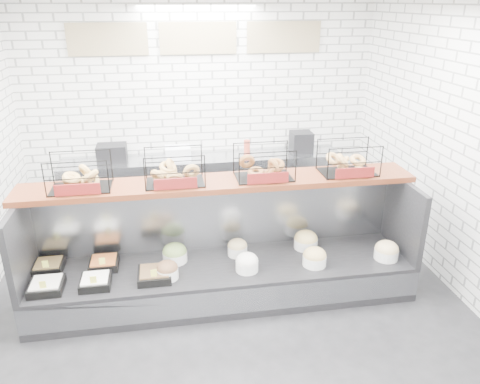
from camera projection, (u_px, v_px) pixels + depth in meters
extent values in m
plane|color=black|center=(228.00, 312.00, 4.83)|extent=(5.50, 5.50, 0.00)
cube|color=white|center=(200.00, 110.00, 6.77)|extent=(5.00, 0.02, 3.00)
cube|color=white|center=(476.00, 161.00, 4.64)|extent=(0.02, 5.50, 3.00)
cube|color=tan|center=(107.00, 39.00, 6.17)|extent=(1.05, 0.03, 0.42)
cube|color=tan|center=(198.00, 38.00, 6.36)|extent=(1.05, 0.03, 0.42)
cube|color=tan|center=(284.00, 37.00, 6.54)|extent=(1.05, 0.03, 0.42)
cube|color=black|center=(224.00, 279.00, 5.03)|extent=(4.00, 0.90, 0.40)
cube|color=#93969B|center=(230.00, 302.00, 4.63)|extent=(4.00, 0.03, 0.28)
cube|color=#93969B|center=(219.00, 213.00, 5.17)|extent=(4.00, 0.08, 0.80)
cube|color=black|center=(21.00, 245.00, 4.50)|extent=(0.06, 0.90, 0.80)
cube|color=black|center=(402.00, 216.00, 5.10)|extent=(0.06, 0.90, 0.80)
cube|color=black|center=(47.00, 286.00, 4.48)|extent=(0.31, 0.31, 0.08)
cube|color=silver|center=(46.00, 283.00, 4.47)|extent=(0.27, 0.27, 0.04)
cube|color=#FFFC58|center=(43.00, 285.00, 4.35)|extent=(0.06, 0.01, 0.08)
cube|color=black|center=(49.00, 267.00, 4.81)|extent=(0.29, 0.29, 0.08)
cube|color=brown|center=(48.00, 264.00, 4.80)|extent=(0.25, 0.25, 0.04)
cube|color=#FFFC58|center=(45.00, 264.00, 4.69)|extent=(0.06, 0.01, 0.08)
cube|color=black|center=(96.00, 282.00, 4.55)|extent=(0.29, 0.29, 0.08)
cube|color=white|center=(95.00, 279.00, 4.54)|extent=(0.25, 0.25, 0.04)
cube|color=#FFFC58|center=(93.00, 280.00, 4.43)|extent=(0.06, 0.01, 0.08)
cube|color=black|center=(104.00, 264.00, 4.87)|extent=(0.29, 0.29, 0.08)
cube|color=orange|center=(104.00, 261.00, 4.85)|extent=(0.25, 0.25, 0.04)
cube|color=#FFFC58|center=(102.00, 261.00, 4.74)|extent=(0.06, 0.01, 0.08)
cube|color=black|center=(155.00, 275.00, 4.67)|extent=(0.33, 0.33, 0.08)
cube|color=brown|center=(154.00, 272.00, 4.66)|extent=(0.28, 0.28, 0.04)
cube|color=#FFFC58|center=(154.00, 273.00, 4.53)|extent=(0.06, 0.01, 0.08)
cylinder|color=white|center=(168.00, 273.00, 4.67)|extent=(0.22, 0.22, 0.11)
ellipsoid|color=brown|center=(167.00, 268.00, 4.65)|extent=(0.21, 0.21, 0.15)
cylinder|color=white|center=(175.00, 256.00, 4.98)|extent=(0.26, 0.26, 0.11)
ellipsoid|color=#78974D|center=(175.00, 251.00, 4.95)|extent=(0.26, 0.26, 0.18)
cylinder|color=white|center=(247.00, 266.00, 4.81)|extent=(0.24, 0.24, 0.11)
ellipsoid|color=white|center=(247.00, 261.00, 4.78)|extent=(0.23, 0.23, 0.16)
cylinder|color=white|center=(237.00, 250.00, 5.10)|extent=(0.22, 0.22, 0.11)
ellipsoid|color=tan|center=(237.00, 245.00, 5.08)|extent=(0.21, 0.21, 0.15)
cylinder|color=white|center=(314.00, 260.00, 4.91)|extent=(0.25, 0.25, 0.11)
ellipsoid|color=tan|center=(315.00, 255.00, 4.88)|extent=(0.24, 0.24, 0.17)
cylinder|color=white|center=(306.00, 243.00, 5.25)|extent=(0.26, 0.26, 0.11)
ellipsoid|color=#E7C976|center=(306.00, 238.00, 5.23)|extent=(0.26, 0.26, 0.18)
cylinder|color=white|center=(386.00, 254.00, 5.03)|extent=(0.26, 0.26, 0.11)
ellipsoid|color=#DDBF88|center=(387.00, 249.00, 5.01)|extent=(0.25, 0.25, 0.18)
cube|color=#4B1E10|center=(220.00, 183.00, 4.84)|extent=(4.10, 0.50, 0.06)
cube|color=black|center=(79.00, 172.00, 4.55)|extent=(0.60, 0.38, 0.34)
cube|color=maroon|center=(77.00, 190.00, 4.40)|extent=(0.42, 0.02, 0.11)
cube|color=black|center=(174.00, 167.00, 4.69)|extent=(0.60, 0.38, 0.34)
cube|color=maroon|center=(176.00, 184.00, 4.54)|extent=(0.42, 0.02, 0.11)
cube|color=black|center=(264.00, 162.00, 4.83)|extent=(0.60, 0.38, 0.34)
cube|color=maroon|center=(268.00, 178.00, 4.68)|extent=(0.42, 0.02, 0.11)
cube|color=black|center=(348.00, 158.00, 4.97)|extent=(0.60, 0.38, 0.34)
cube|color=maroon|center=(355.00, 173.00, 4.83)|extent=(0.42, 0.02, 0.11)
cube|color=#93969B|center=(205.00, 186.00, 6.88)|extent=(4.00, 0.60, 0.90)
cube|color=black|center=(112.00, 153.00, 6.47)|extent=(0.40, 0.30, 0.24)
cube|color=silver|center=(178.00, 153.00, 6.57)|extent=(0.35, 0.28, 0.18)
cylinder|color=#BA432E|center=(247.00, 147.00, 6.74)|extent=(0.09, 0.09, 0.22)
cube|color=black|center=(301.00, 142.00, 6.87)|extent=(0.30, 0.30, 0.30)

